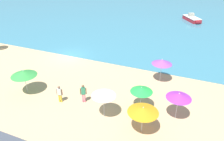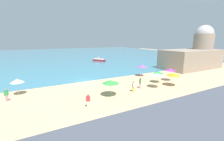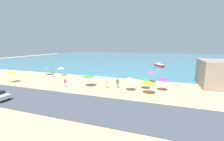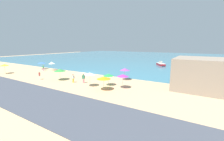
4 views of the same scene
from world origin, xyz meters
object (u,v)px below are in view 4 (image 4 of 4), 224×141
Objects in this scene: bather_1 at (84,78)px; bather_0 at (39,75)px; beach_umbrella_8 at (123,75)px; skiff_nearshore at (161,64)px; beach_umbrella_3 at (4,65)px; beach_umbrella_6 at (60,70)px; beach_umbrella_7 at (125,69)px; bather_2 at (73,78)px; beach_umbrella_1 at (42,63)px; bather_3 at (43,67)px; beach_umbrella_4 at (104,78)px; beach_umbrella_5 at (108,75)px; beach_umbrella_0 at (90,74)px; beach_umbrella_2 at (52,63)px.

bather_0 is at bearing -164.69° from bather_1.
beach_umbrella_8 reaches higher than skiff_nearshore.
bather_1 is (23.40, 3.55, -1.22)m from beach_umbrella_3.
beach_umbrella_7 is at bearing 31.74° from beach_umbrella_6.
bather_2 is (-10.02, -1.74, -1.29)m from beach_umbrella_8.
beach_umbrella_1 is 1.27× the size of bather_3.
bather_1 is at bearing 164.77° from beach_umbrella_4.
beach_umbrella_5 is 7.32m from bather_2.
beach_umbrella_0 is 1.03× the size of beach_umbrella_2.
beach_umbrella_0 reaches higher than bather_0.
beach_umbrella_7 is at bearing 1.06° from beach_umbrella_2.
bather_2 is 0.34× the size of skiff_nearshore.
bather_0 is at bearing 3.50° from beach_umbrella_3.
beach_umbrella_2 is 18.57m from bather_1.
beach_umbrella_2 is at bearing 58.43° from beach_umbrella_3.
beach_umbrella_3 is at bearing -176.19° from beach_umbrella_4.
skiff_nearshore is at bearing 48.23° from bather_3.
beach_umbrella_2 is 0.51× the size of skiff_nearshore.
bather_3 is at bearing 172.92° from beach_umbrella_5.
beach_umbrella_0 is at bearing -159.28° from beach_umbrella_8.
beach_umbrella_8 is (13.92, 1.67, 0.11)m from beach_umbrella_6.
bather_0 is (-15.59, -9.13, -1.34)m from beach_umbrella_7.
beach_umbrella_8 is at bearing -11.10° from beach_umbrella_2.
beach_umbrella_1 reaches higher than beach_umbrella_5.
bather_2 is at bearing 13.65° from bather_0.
beach_umbrella_5 is 15.49m from bather_0.
beach_umbrella_2 reaches higher than bather_1.
bather_0 is at bearing -165.68° from beach_umbrella_5.
beach_umbrella_2 is at bearing 156.51° from bather_2.
bather_1 is at bearing -14.39° from beach_umbrella_1.
beach_umbrella_2 is 35.91m from skiff_nearshore.
bather_3 is at bearing -122.16° from beach_umbrella_2.
beach_umbrella_7 reaches higher than bather_0.
beach_umbrella_2 is 23.07m from beach_umbrella_5.
beach_umbrella_7 is 5.96m from beach_umbrella_8.
bather_1 is 1.09× the size of bather_2.
beach_umbrella_5 is at bearing -92.97° from skiff_nearshore.
beach_umbrella_7 is 8.61m from bather_1.
beach_umbrella_5 is at bearing 9.29° from beach_umbrella_3.
beach_umbrella_8 is at bearing 9.86° from bather_2.
beach_umbrella_3 is 13.51m from bather_0.
beach_umbrella_0 is 5.87m from beach_umbrella_8.
beach_umbrella_7 is at bearing 18.92° from beach_umbrella_3.
beach_umbrella_5 is 1.32× the size of bather_2.
beach_umbrella_0 is 1.06× the size of beach_umbrella_6.
bather_2 is at bearing -1.04° from beach_umbrella_6.
beach_umbrella_5 is (26.78, -4.49, -0.01)m from beach_umbrella_1.
beach_umbrella_1 is at bearing 165.61° from bather_1.
beach_umbrella_4 is at bearing -5.86° from bather_2.
bather_3 is 38.11m from skiff_nearshore.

